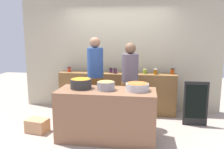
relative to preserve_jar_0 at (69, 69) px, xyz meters
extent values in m
plane|color=#A89587|center=(1.14, -1.09, -1.01)|extent=(12.00, 12.00, 0.00)
cube|color=#B3AB8F|center=(1.14, 0.36, 0.49)|extent=(4.80, 0.12, 3.00)
cube|color=brown|center=(1.14, 0.01, -0.54)|extent=(2.70, 0.36, 0.95)
cube|color=brown|center=(1.14, -1.39, -0.57)|extent=(1.70, 0.70, 0.89)
cylinder|color=#B62D1E|center=(0.00, 0.00, -0.01)|extent=(0.08, 0.08, 0.11)
cylinder|color=black|center=(0.00, 0.00, 0.05)|extent=(0.08, 0.08, 0.01)
cylinder|color=olive|center=(0.56, 0.07, 0.01)|extent=(0.07, 0.07, 0.13)
cylinder|color=silver|center=(0.56, 0.07, 0.08)|extent=(0.08, 0.08, 0.02)
cylinder|color=olive|center=(0.77, 0.02, -0.02)|extent=(0.08, 0.08, 0.09)
cylinder|color=black|center=(0.77, 0.02, 0.03)|extent=(0.09, 0.09, 0.01)
cylinder|color=#462749|center=(0.99, 0.04, -0.01)|extent=(0.08, 0.08, 0.10)
cylinder|color=black|center=(0.99, 0.04, 0.04)|extent=(0.09, 0.09, 0.01)
cylinder|color=#4C2643|center=(1.11, -0.05, -0.01)|extent=(0.08, 0.08, 0.11)
cylinder|color=black|center=(1.11, -0.05, 0.05)|extent=(0.09, 0.09, 0.01)
cylinder|color=brown|center=(1.30, 0.06, -0.01)|extent=(0.08, 0.08, 0.11)
cylinder|color=black|center=(1.30, 0.06, 0.06)|extent=(0.08, 0.08, 0.01)
cylinder|color=olive|center=(1.78, 0.03, -0.02)|extent=(0.08, 0.08, 0.09)
cylinder|color=#D6C666|center=(1.78, 0.03, 0.04)|extent=(0.08, 0.08, 0.01)
cylinder|color=#8B4E0A|center=(2.02, -0.03, -0.01)|extent=(0.08, 0.08, 0.11)
cylinder|color=silver|center=(2.02, -0.03, 0.06)|extent=(0.08, 0.08, 0.01)
cylinder|color=#9B340C|center=(2.40, 0.06, 0.00)|extent=(0.09, 0.09, 0.12)
cylinder|color=black|center=(2.40, 0.06, 0.06)|extent=(0.09, 0.09, 0.01)
cylinder|color=#2D2D2D|center=(0.67, -1.34, -0.04)|extent=(0.37, 0.37, 0.17)
cylinder|color=#B9761D|center=(0.67, -1.34, 0.05)|extent=(0.34, 0.34, 0.00)
cylinder|color=gray|center=(1.13, -1.38, -0.05)|extent=(0.30, 0.30, 0.14)
cylinder|color=tan|center=(1.13, -1.38, 0.03)|extent=(0.28, 0.28, 0.00)
cylinder|color=#B7B7BC|center=(1.67, -1.35, -0.06)|extent=(0.40, 0.40, 0.12)
cylinder|color=#BA5F2A|center=(1.67, -1.35, 0.01)|extent=(0.36, 0.36, 0.00)
cylinder|color=brown|center=(0.78, -0.65, -0.53)|extent=(0.34, 0.34, 0.97)
cylinder|color=#2A4886|center=(0.78, -0.65, 0.26)|extent=(0.33, 0.33, 0.60)
sphere|color=#8C6047|center=(0.78, -0.65, 0.67)|extent=(0.22, 0.22, 0.22)
cylinder|color=brown|center=(1.50, -0.75, -0.56)|extent=(0.34, 0.34, 0.91)
cylinder|color=#554C58|center=(1.50, -0.75, 0.17)|extent=(0.32, 0.32, 0.56)
sphere|color=brown|center=(1.50, -0.75, 0.56)|extent=(0.21, 0.21, 0.21)
cube|color=tan|center=(-0.22, -1.30, -0.89)|extent=(0.43, 0.34, 0.25)
cube|color=black|center=(2.82, -0.52, -0.56)|extent=(0.48, 0.04, 0.91)
cube|color=black|center=(2.82, -0.55, -0.51)|extent=(0.41, 0.01, 0.70)
camera|label=1|loc=(1.82, -5.20, 0.84)|focal=37.00mm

